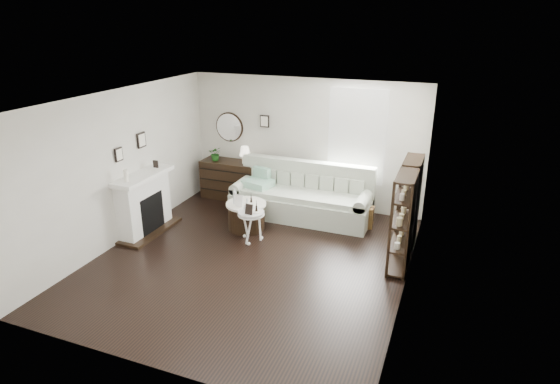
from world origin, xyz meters
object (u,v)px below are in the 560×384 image
at_px(sofa, 302,199).
at_px(pedestal_table, 251,214).
at_px(drum_table, 246,216).
at_px(dresser, 231,180).

relative_size(sofa, pedestal_table, 4.82).
distance_m(drum_table, pedestal_table, 0.60).
height_order(sofa, dresser, sofa).
relative_size(dresser, pedestal_table, 2.20).
bearing_deg(drum_table, pedestal_table, -55.19).
relative_size(dresser, drum_table, 1.67).
distance_m(dresser, drum_table, 1.72).
bearing_deg(drum_table, dresser, 126.89).
xyz_separation_m(sofa, drum_table, (-0.79, -0.98, -0.09)).
height_order(dresser, pedestal_table, dresser).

